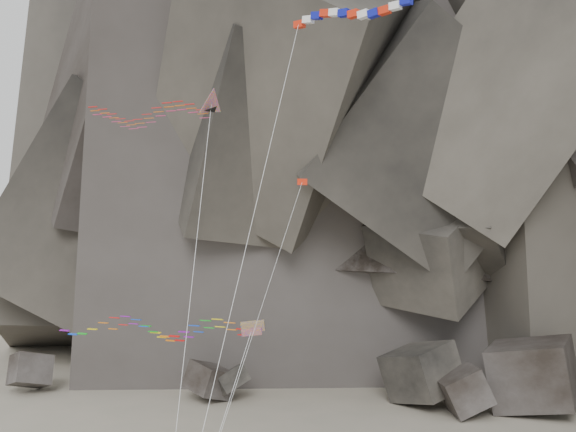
% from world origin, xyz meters
% --- Properties ---
extents(headland, '(110.00, 70.00, 84.00)m').
position_xyz_m(headland, '(0.00, 70.00, 42.00)').
color(headland, '#524C43').
rests_on(headland, ground).
extents(boulder_field, '(80.33, 15.72, 8.30)m').
position_xyz_m(boulder_field, '(9.01, 35.40, 2.50)').
color(boulder_field, '#47423F').
rests_on(boulder_field, ground).
extents(delta_kite, '(13.19, 14.51, 26.60)m').
position_xyz_m(delta_kite, '(-6.43, 1.44, 26.68)').
color(delta_kite, red).
rests_on(delta_kite, ground).
extents(banner_kite, '(9.27, 15.83, 31.20)m').
position_xyz_m(banner_kite, '(7.26, 1.83, 31.77)').
color(banner_kite, red).
rests_on(banner_kite, ground).
extents(parafoil_kite, '(16.22, 15.26, 11.99)m').
position_xyz_m(parafoil_kite, '(-6.74, 2.59, 12.56)').
color(parafoil_kite, yellow).
rests_on(parafoil_kite, ground).
extents(pennant_kite, '(3.11, 12.71, 20.68)m').
position_xyz_m(pennant_kite, '(4.26, -2.29, 17.60)').
color(pennant_kite, red).
rests_on(pennant_kite, ground).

